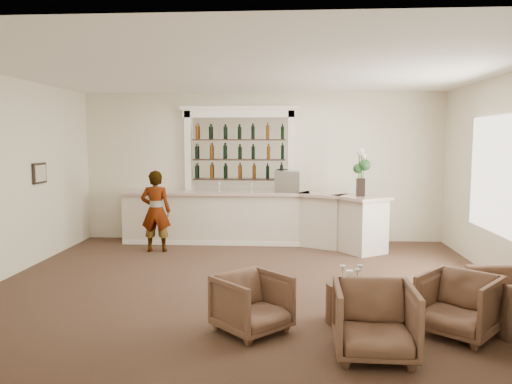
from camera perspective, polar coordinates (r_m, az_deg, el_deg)
ground at (r=8.00m, az=-0.71°, el=-10.43°), size 8.00×8.00×0.00m
room_shell at (r=8.37m, az=0.76°, el=6.52°), size 8.04×7.02×3.32m
bar_counter at (r=10.81m, az=-0.34°, el=-2.99°), size 5.72×1.80×1.14m
back_bar_alcove at (r=11.12m, az=-1.93°, el=4.81°), size 2.64×0.25×3.00m
cocktail_table at (r=6.45m, az=10.94°, el=-12.30°), size 0.66×0.66×0.50m
sommelier at (r=10.28m, az=-11.38°, el=-2.15°), size 0.63×0.43×1.65m
armchair_left at (r=6.01m, az=-0.44°, el=-12.61°), size 1.06×1.06×0.69m
armchair_center at (r=5.50m, az=13.40°, el=-14.11°), size 0.85×0.87×0.77m
armchair_right at (r=6.35m, az=22.17°, el=-11.86°), size 1.11×1.11×0.73m
espresso_machine at (r=10.67m, az=3.60°, el=1.19°), size 0.54×0.46×0.46m
flower_vase at (r=10.13m, az=11.90°, el=2.52°), size 0.25×0.25×0.94m
wine_glass_bar_left at (r=10.68m, az=-0.51°, el=0.53°), size 0.07×0.07×0.21m
wine_glass_bar_right at (r=10.83m, az=-4.21°, el=0.59°), size 0.07×0.07×0.21m
wine_glass_tbl_a at (r=6.36m, az=9.88°, el=-9.19°), size 0.07×0.07×0.21m
wine_glass_tbl_b at (r=6.44m, az=11.80°, el=-9.05°), size 0.07×0.07×0.21m
wine_glass_tbl_c at (r=6.23m, az=11.52°, el=-9.56°), size 0.07×0.07×0.21m
napkin_holder at (r=6.49m, az=10.66°, el=-9.31°), size 0.08×0.08×0.12m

